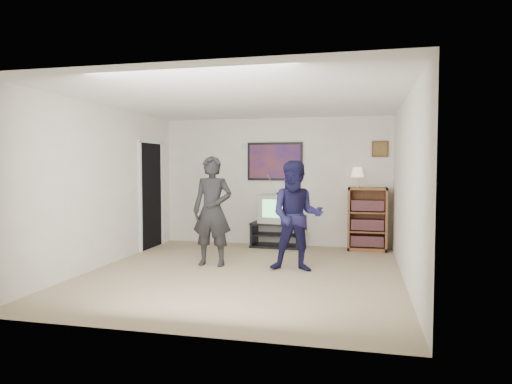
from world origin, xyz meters
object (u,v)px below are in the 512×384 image
at_px(crt_television, 278,208).
at_px(person_tall, 212,211).
at_px(media_stand, 276,235).
at_px(bookshelf, 367,219).
at_px(person_short, 296,216).

relative_size(crt_television, person_tall, 0.37).
bearing_deg(crt_television, media_stand, -172.76).
xyz_separation_m(media_stand, bookshelf, (1.70, 0.05, 0.34)).
bearing_deg(person_short, bookshelf, 58.23).
xyz_separation_m(bookshelf, person_tall, (-2.38, -1.87, 0.28)).
bearing_deg(person_short, media_stand, 105.30).
bearing_deg(bookshelf, media_stand, -178.32).
bearing_deg(crt_television, bookshelf, 8.95).
height_order(person_tall, person_short, person_tall).
height_order(media_stand, person_tall, person_tall).
bearing_deg(person_tall, media_stand, 68.39).
bearing_deg(person_short, person_tall, 172.67).
height_order(crt_television, person_tall, person_tall).
height_order(media_stand, crt_television, crt_television).
xyz_separation_m(crt_television, bookshelf, (1.68, 0.05, -0.16)).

